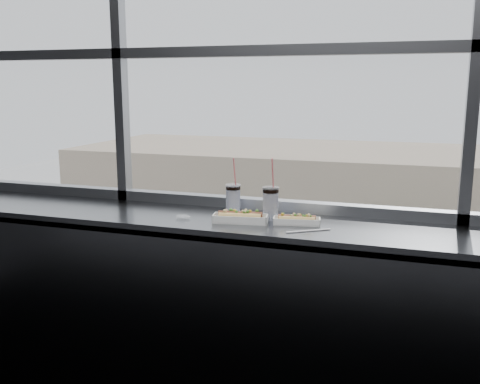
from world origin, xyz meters
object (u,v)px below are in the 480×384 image
(tree_left, at_px, (235,243))
(car_near_a, at_px, (50,344))
(soda_cup_left, at_px, (233,198))
(car_far_b, at_px, (460,327))
(hotdog_tray_right, at_px, (297,220))
(loose_straw, at_px, (308,231))
(pedestrian_a, at_px, (260,277))
(car_near_b, at_px, (231,374))
(hotdog_tray_left, at_px, (240,217))
(soda_cup_right, at_px, (271,202))
(wrapper, at_px, (183,217))
(pedestrian_b, at_px, (392,289))
(tree_center, at_px, (393,250))

(tree_left, bearing_deg, car_near_a, -112.59)
(car_near_a, bearing_deg, soda_cup_left, -134.82)
(tree_left, bearing_deg, car_far_b, -16.84)
(hotdog_tray_right, distance_m, tree_left, 31.37)
(loose_straw, distance_m, pedestrian_a, 31.00)
(loose_straw, relative_size, car_near_b, 0.04)
(pedestrian_a, bearing_deg, car_near_b, 10.20)
(hotdog_tray_left, xyz_separation_m, soda_cup_right, (0.13, 0.12, 0.07))
(car_far_b, bearing_deg, hotdog_tray_right, 174.69)
(hotdog_tray_right, height_order, wrapper, hotdog_tray_right)
(hotdog_tray_left, bearing_deg, pedestrian_b, 80.53)
(hotdog_tray_left, xyz_separation_m, car_near_a, (-14.70, 16.34, -11.11))
(soda_cup_right, xyz_separation_m, loose_straw, (0.24, -0.18, -0.09))
(loose_straw, bearing_deg, soda_cup_left, 120.43)
(car_far_b, bearing_deg, wrapper, 173.30)
(soda_cup_left, height_order, car_far_b, soda_cup_left)
(soda_cup_left, height_order, car_near_b, soda_cup_left)
(tree_left, relative_size, tree_center, 0.86)
(loose_straw, xyz_separation_m, pedestrian_a, (-8.21, 27.78, -11.04))
(loose_straw, xyz_separation_m, wrapper, (-0.70, 0.05, 0.01))
(loose_straw, distance_m, car_near_a, 24.89)
(soda_cup_right, distance_m, loose_straw, 0.32)
(car_near_a, bearing_deg, car_far_b, -63.17)
(loose_straw, bearing_deg, hotdog_tray_right, 91.64)
(car_near_b, distance_m, tree_center, 13.49)
(soda_cup_left, relative_size, pedestrian_a, 0.16)
(tree_center, bearing_deg, soda_cup_right, -89.62)
(soda_cup_right, height_order, pedestrian_b, soda_cup_right)
(soda_cup_right, bearing_deg, car_far_b, 82.06)
(car_near_a, relative_size, tree_center, 1.14)
(hotdog_tray_right, distance_m, tree_center, 29.60)
(tree_center, bearing_deg, tree_left, 180.00)
(soda_cup_right, xyz_separation_m, car_near_b, (-5.92, 16.23, -11.07))
(hotdog_tray_left, xyz_separation_m, loose_straw, (0.38, -0.06, -0.02))
(car_near_b, bearing_deg, car_far_b, -54.93)
(car_near_b, xyz_separation_m, tree_left, (-3.92, 12.00, 1.83))
(car_near_b, xyz_separation_m, tree_center, (5.73, 12.00, 2.29))
(hotdog_tray_left, bearing_deg, loose_straw, -19.04)
(hotdog_tray_left, relative_size, soda_cup_left, 0.93)
(soda_cup_right, relative_size, car_near_b, 0.05)
(soda_cup_left, distance_m, soda_cup_right, 0.24)
(loose_straw, relative_size, wrapper, 2.53)
(hotdog_tray_right, relative_size, pedestrian_a, 0.12)
(hotdog_tray_left, distance_m, car_near_a, 24.63)
(loose_straw, bearing_deg, tree_left, 75.88)
(soda_cup_left, distance_m, wrapper, 0.30)
(hotdog_tray_right, relative_size, wrapper, 2.73)
(hotdog_tray_left, relative_size, soda_cup_right, 0.89)
(wrapper, relative_size, tree_center, 0.02)
(hotdog_tray_left, relative_size, car_near_b, 0.05)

